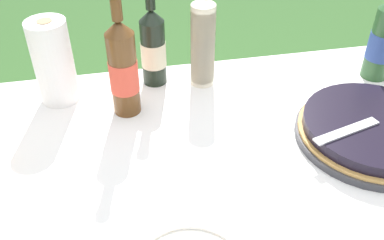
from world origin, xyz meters
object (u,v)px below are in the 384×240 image
(cider_bottle_amber, at_px, (123,68))
(paper_towel_roll, at_px, (53,62))
(berry_tart, at_px, (372,130))
(cup_stack, at_px, (203,46))
(serving_knife, at_px, (384,116))
(juice_bottle_red, at_px, (153,47))
(cider_bottle_green, at_px, (384,39))

(cider_bottle_amber, xyz_separation_m, paper_towel_roll, (-0.19, 0.10, -0.02))
(berry_tart, distance_m, paper_towel_roll, 0.87)
(berry_tart, relative_size, cup_stack, 1.53)
(serving_knife, height_order, cider_bottle_amber, cider_bottle_amber)
(serving_knife, distance_m, juice_bottle_red, 0.66)
(cider_bottle_green, distance_m, juice_bottle_red, 0.69)
(serving_knife, bearing_deg, cider_bottle_green, -132.99)
(cider_bottle_green, xyz_separation_m, cider_bottle_amber, (-0.78, -0.03, 0.01))
(serving_knife, bearing_deg, juice_bottle_red, -50.29)
(serving_knife, xyz_separation_m, cider_bottle_amber, (-0.64, 0.24, 0.07))
(cup_stack, xyz_separation_m, juice_bottle_red, (-0.14, 0.03, -0.01))
(juice_bottle_red, distance_m, paper_towel_roll, 0.29)
(cup_stack, relative_size, cider_bottle_green, 0.75)
(serving_knife, bearing_deg, cup_stack, -56.13)
(berry_tart, bearing_deg, paper_towel_roll, 156.41)
(serving_knife, distance_m, cup_stack, 0.53)
(cider_bottle_green, bearing_deg, cider_bottle_amber, -177.65)
(cup_stack, xyz_separation_m, cider_bottle_green, (0.54, -0.07, 0.00))
(berry_tart, xyz_separation_m, cider_bottle_green, (0.17, 0.28, 0.10))
(serving_knife, distance_m, paper_towel_roll, 0.89)
(berry_tart, height_order, cider_bottle_green, cider_bottle_green)
(cider_bottle_amber, distance_m, paper_towel_roll, 0.21)
(berry_tart, height_order, juice_bottle_red, juice_bottle_red)
(serving_knife, xyz_separation_m, cider_bottle_green, (0.14, 0.27, 0.07))
(serving_knife, height_order, paper_towel_roll, paper_towel_roll)
(serving_knife, bearing_deg, paper_towel_roll, -37.77)
(cider_bottle_amber, height_order, paper_towel_roll, cider_bottle_amber)
(berry_tart, height_order, serving_knife, serving_knife)
(berry_tart, height_order, paper_towel_roll, paper_towel_roll)
(berry_tart, distance_m, juice_bottle_red, 0.65)
(berry_tart, bearing_deg, cider_bottle_amber, 157.69)
(cider_bottle_amber, xyz_separation_m, juice_bottle_red, (0.10, 0.14, -0.02))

